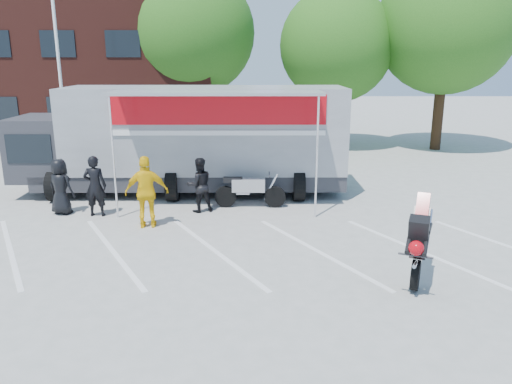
{
  "coord_description": "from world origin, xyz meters",
  "views": [
    {
      "loc": [
        1.2,
        -9.92,
        4.37
      ],
      "look_at": [
        1.17,
        1.48,
        1.3
      ],
      "focal_mm": 35.0,
      "sensor_mm": 36.0,
      "label": 1
    }
  ],
  "objects_px": {
    "spectator_leather_c": "(199,185)",
    "spectator_leather_b": "(95,186)",
    "transporter_truck": "(193,192)",
    "stunt_bike_rider": "(417,277)",
    "spectator_hivis": "(147,192)",
    "flagpole": "(63,40)",
    "tree_mid": "(337,46)",
    "tree_left": "(193,33)",
    "tree_right": "(446,24)",
    "parked_motorcycle": "(250,207)",
    "spectator_leather_a": "(61,187)"
  },
  "relations": [
    {
      "from": "spectator_leather_c",
      "to": "spectator_leather_b",
      "type": "bearing_deg",
      "value": -12.02
    },
    {
      "from": "transporter_truck",
      "to": "stunt_bike_rider",
      "type": "relative_size",
      "value": 5.5
    },
    {
      "from": "spectator_leather_b",
      "to": "spectator_leather_c",
      "type": "distance_m",
      "value": 2.93
    },
    {
      "from": "stunt_bike_rider",
      "to": "spectator_leather_c",
      "type": "bearing_deg",
      "value": 159.92
    },
    {
      "from": "spectator_leather_b",
      "to": "transporter_truck",
      "type": "bearing_deg",
      "value": -131.61
    },
    {
      "from": "spectator_hivis",
      "to": "flagpole",
      "type": "bearing_deg",
      "value": -65.43
    },
    {
      "from": "tree_mid",
      "to": "tree_left",
      "type": "bearing_deg",
      "value": 171.87
    },
    {
      "from": "tree_mid",
      "to": "transporter_truck",
      "type": "xyz_separation_m",
      "value": [
        -5.98,
        -8.7,
        -4.94
      ]
    },
    {
      "from": "flagpole",
      "to": "spectator_leather_c",
      "type": "distance_m",
      "value": 9.27
    },
    {
      "from": "transporter_truck",
      "to": "spectator_hivis",
      "type": "xyz_separation_m",
      "value": [
        -0.73,
        -3.58,
        0.96
      ]
    },
    {
      "from": "tree_left",
      "to": "tree_mid",
      "type": "xyz_separation_m",
      "value": [
        7.0,
        -1.0,
        -0.62
      ]
    },
    {
      "from": "tree_left",
      "to": "tree_right",
      "type": "height_order",
      "value": "tree_right"
    },
    {
      "from": "flagpole",
      "to": "tree_mid",
      "type": "height_order",
      "value": "flagpole"
    },
    {
      "from": "tree_left",
      "to": "stunt_bike_rider",
      "type": "bearing_deg",
      "value": -68.45
    },
    {
      "from": "tree_mid",
      "to": "spectator_hivis",
      "type": "relative_size",
      "value": 3.99
    },
    {
      "from": "flagpole",
      "to": "tree_left",
      "type": "bearing_deg",
      "value": 54.72
    },
    {
      "from": "parked_motorcycle",
      "to": "stunt_bike_rider",
      "type": "relative_size",
      "value": 1.1
    },
    {
      "from": "parked_motorcycle",
      "to": "spectator_leather_c",
      "type": "relative_size",
      "value": 1.36
    },
    {
      "from": "tree_right",
      "to": "stunt_bike_rider",
      "type": "xyz_separation_m",
      "value": [
        -5.5,
        -14.96,
        -5.88
      ]
    },
    {
      "from": "transporter_truck",
      "to": "spectator_leather_c",
      "type": "xyz_separation_m",
      "value": [
        0.49,
        -2.19,
        0.8
      ]
    },
    {
      "from": "tree_left",
      "to": "parked_motorcycle",
      "type": "distance_m",
      "value": 13.07
    },
    {
      "from": "spectator_leather_a",
      "to": "spectator_leather_b",
      "type": "bearing_deg",
      "value": -169.55
    },
    {
      "from": "spectator_hivis",
      "to": "spectator_leather_c",
      "type": "bearing_deg",
      "value": -138.65
    },
    {
      "from": "spectator_leather_a",
      "to": "spectator_leather_b",
      "type": "relative_size",
      "value": 0.92
    },
    {
      "from": "tree_mid",
      "to": "transporter_truck",
      "type": "distance_m",
      "value": 11.66
    },
    {
      "from": "tree_left",
      "to": "spectator_hivis",
      "type": "relative_size",
      "value": 4.49
    },
    {
      "from": "tree_mid",
      "to": "tree_right",
      "type": "height_order",
      "value": "tree_right"
    },
    {
      "from": "spectator_hivis",
      "to": "transporter_truck",
      "type": "bearing_deg",
      "value": -108.83
    },
    {
      "from": "tree_right",
      "to": "spectator_leather_b",
      "type": "xyz_separation_m",
      "value": [
        -13.39,
        -10.8,
        -5.0
      ]
    },
    {
      "from": "flagpole",
      "to": "spectator_leather_b",
      "type": "xyz_separation_m",
      "value": [
        2.86,
        -6.3,
        -4.18
      ]
    },
    {
      "from": "tree_mid",
      "to": "tree_right",
      "type": "relative_size",
      "value": 0.84
    },
    {
      "from": "transporter_truck",
      "to": "stunt_bike_rider",
      "type": "xyz_separation_m",
      "value": [
        5.48,
        -6.76,
        0.0
      ]
    },
    {
      "from": "tree_right",
      "to": "spectator_leather_a",
      "type": "height_order",
      "value": "tree_right"
    },
    {
      "from": "tree_mid",
      "to": "stunt_bike_rider",
      "type": "xyz_separation_m",
      "value": [
        -0.5,
        -15.46,
        -4.94
      ]
    },
    {
      "from": "tree_mid",
      "to": "parked_motorcycle",
      "type": "relative_size",
      "value": 3.53
    },
    {
      "from": "flagpole",
      "to": "transporter_truck",
      "type": "xyz_separation_m",
      "value": [
        5.26,
        -3.7,
        -5.05
      ]
    },
    {
      "from": "tree_left",
      "to": "spectator_hivis",
      "type": "height_order",
      "value": "tree_left"
    },
    {
      "from": "tree_right",
      "to": "stunt_bike_rider",
      "type": "relative_size",
      "value": 4.59
    },
    {
      "from": "stunt_bike_rider",
      "to": "parked_motorcycle",
      "type": "bearing_deg",
      "value": 147.44
    },
    {
      "from": "spectator_leather_a",
      "to": "flagpole",
      "type": "bearing_deg",
      "value": -53.26
    },
    {
      "from": "parked_motorcycle",
      "to": "stunt_bike_rider",
      "type": "bearing_deg",
      "value": -144.31
    },
    {
      "from": "spectator_leather_a",
      "to": "tree_right",
      "type": "bearing_deg",
      "value": -123.37
    },
    {
      "from": "transporter_truck",
      "to": "spectator_leather_c",
      "type": "distance_m",
      "value": 2.39
    },
    {
      "from": "parked_motorcycle",
      "to": "spectator_hivis",
      "type": "bearing_deg",
      "value": 124.92
    },
    {
      "from": "tree_right",
      "to": "parked_motorcycle",
      "type": "height_order",
      "value": "tree_right"
    },
    {
      "from": "parked_motorcycle",
      "to": "transporter_truck",
      "type": "bearing_deg",
      "value": 49.08
    },
    {
      "from": "tree_right",
      "to": "spectator_hivis",
      "type": "relative_size",
      "value": 4.74
    },
    {
      "from": "tree_mid",
      "to": "spectator_leather_a",
      "type": "xyz_separation_m",
      "value": [
        -9.44,
        -11.12,
        -4.14
      ]
    },
    {
      "from": "flagpole",
      "to": "tree_mid",
      "type": "relative_size",
      "value": 1.04
    },
    {
      "from": "spectator_leather_a",
      "to": "spectator_leather_c",
      "type": "relative_size",
      "value": 1.01
    }
  ]
}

